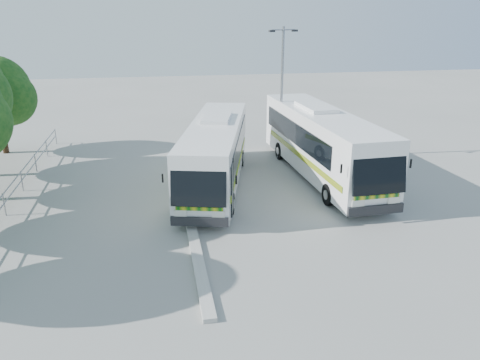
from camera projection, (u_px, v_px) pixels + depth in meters
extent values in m
plane|color=gray|center=(248.00, 227.00, 19.00)|extent=(100.00, 100.00, 0.00)
cube|color=#B2B2AD|center=(188.00, 210.00, 20.43)|extent=(0.40, 16.00, 0.15)
cylinder|color=gray|center=(9.00, 187.00, 20.66)|extent=(0.06, 22.00, 0.06)
cylinder|color=gray|center=(10.00, 195.00, 20.79)|extent=(0.06, 22.00, 0.06)
cylinder|color=gray|center=(53.00, 140.00, 30.08)|extent=(0.06, 0.06, 1.00)
cylinder|color=#382314|center=(3.00, 131.00, 28.66)|extent=(0.36, 0.36, 2.77)
sphere|color=#103D12|center=(8.00, 98.00, 27.63)|extent=(3.28, 3.28, 3.28)
cube|color=white|center=(216.00, 151.00, 23.12)|extent=(5.01, 11.39, 2.84)
cube|color=black|center=(198.00, 183.00, 17.73)|extent=(2.18, 0.94, 1.81)
cube|color=black|center=(193.00, 141.00, 23.60)|extent=(2.25, 8.67, 1.02)
cube|color=black|center=(240.00, 142.00, 23.45)|extent=(2.25, 8.67, 1.02)
cube|color=#0E6313|center=(191.00, 163.00, 23.11)|extent=(2.42, 9.38, 0.26)
cylinder|color=black|center=(182.00, 203.00, 20.20)|extent=(0.50, 0.97, 0.93)
cylinder|color=black|center=(231.00, 204.00, 20.07)|extent=(0.50, 0.97, 0.93)
cylinder|color=black|center=(204.00, 157.00, 26.59)|extent=(0.50, 0.97, 0.93)
cylinder|color=black|center=(241.00, 158.00, 26.46)|extent=(0.50, 0.97, 0.93)
cube|color=white|center=(321.00, 142.00, 24.37)|extent=(2.97, 12.14, 3.06)
cube|color=black|center=(379.00, 170.00, 18.68)|extent=(2.33, 0.55, 1.95)
cube|color=black|center=(295.00, 133.00, 24.53)|extent=(0.42, 9.64, 1.10)
cube|color=black|center=(340.00, 131.00, 25.06)|extent=(0.42, 9.64, 1.10)
cube|color=#0B4E18|center=(300.00, 155.00, 24.02)|extent=(0.43, 10.44, 0.28)
cylinder|color=black|center=(329.00, 195.00, 20.99)|extent=(0.34, 1.02, 1.00)
cylinder|color=black|center=(375.00, 191.00, 21.47)|extent=(0.34, 1.02, 1.00)
cylinder|color=black|center=(280.00, 151.00, 27.73)|extent=(0.34, 1.02, 1.00)
cylinder|color=black|center=(316.00, 148.00, 28.20)|extent=(0.34, 1.02, 1.00)
cylinder|color=gray|center=(282.00, 95.00, 26.73)|extent=(0.19, 0.19, 7.53)
cylinder|color=gray|center=(283.00, 30.00, 25.53)|extent=(1.45, 0.56, 0.08)
cube|color=black|center=(272.00, 31.00, 25.20)|extent=(0.37, 0.27, 0.11)
cube|color=black|center=(295.00, 31.00, 25.90)|extent=(0.37, 0.27, 0.11)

